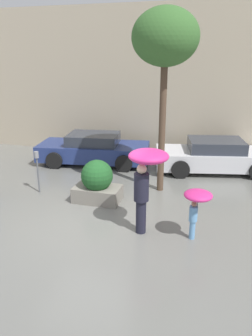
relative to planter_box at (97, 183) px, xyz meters
The scene contains 9 objects.
ground_plane 1.56m from the planter_box, 80.02° to the right, with size 40.00×40.00×0.00m, color slate.
building_facade 5.63m from the planter_box, 87.17° to the left, with size 18.00×0.30×6.00m.
planter_box is the anchor object (origin of this frame).
person_adult 2.43m from the planter_box, 38.25° to the right, with size 0.93×0.93×2.08m.
person_child 3.29m from the planter_box, 25.66° to the right, with size 0.64×0.64×1.24m.
parked_car_near 3.64m from the planter_box, 112.74° to the left, with size 4.49×2.35×1.19m.
parked_car_far 4.93m from the planter_box, 48.83° to the left, with size 4.56×2.58×1.19m.
street_tree 4.46m from the planter_box, 39.29° to the left, with size 1.89×1.89×5.38m.
parking_meter 2.04m from the planter_box, behind, with size 0.14×0.14×1.33m.
Camera 1 is at (2.98, -6.89, 4.10)m, focal length 35.00 mm.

